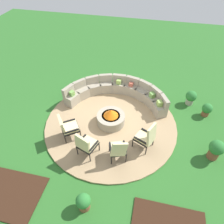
# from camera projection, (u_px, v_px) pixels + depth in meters

# --- Properties ---
(ground_plane) EXTENTS (24.00, 24.00, 0.00)m
(ground_plane) POSITION_uv_depth(u_px,v_px,m) (111.00, 123.00, 7.97)
(ground_plane) COLOR #2D6B28
(patio_circle) EXTENTS (5.16, 5.16, 0.06)m
(patio_circle) POSITION_uv_depth(u_px,v_px,m) (111.00, 123.00, 7.95)
(patio_circle) COLOR tan
(patio_circle) RESTS_ON ground_plane
(mulch_bed_left) EXTENTS (1.95, 1.44, 0.04)m
(mulch_bed_left) POSITION_uv_depth(u_px,v_px,m) (9.00, 194.00, 5.91)
(mulch_bed_left) COLOR #382114
(mulch_bed_left) RESTS_ON ground_plane
(fire_pit) EXTENTS (1.10, 1.10, 0.68)m
(fire_pit) POSITION_uv_depth(u_px,v_px,m) (111.00, 118.00, 7.75)
(fire_pit) COLOR #9E937F
(fire_pit) RESTS_ON patio_circle
(curved_stone_bench) EXTENTS (4.37, 1.87, 0.82)m
(curved_stone_bench) POSITION_uv_depth(u_px,v_px,m) (117.00, 92.00, 8.80)
(curved_stone_bench) COLOR #9E937F
(curved_stone_bench) RESTS_ON patio_circle
(lounge_chair_front_left) EXTENTS (0.82, 0.83, 1.04)m
(lounge_chair_front_left) POSITION_uv_depth(u_px,v_px,m) (67.00, 127.00, 7.05)
(lounge_chair_front_left) COLOR black
(lounge_chair_front_left) RESTS_ON patio_circle
(lounge_chair_front_right) EXTENTS (0.74, 0.74, 1.12)m
(lounge_chair_front_right) POSITION_uv_depth(u_px,v_px,m) (86.00, 144.00, 6.48)
(lounge_chair_front_right) COLOR black
(lounge_chair_front_right) RESTS_ON patio_circle
(lounge_chair_back_left) EXTENTS (0.69, 0.70, 1.03)m
(lounge_chair_back_left) POSITION_uv_depth(u_px,v_px,m) (118.00, 149.00, 6.36)
(lounge_chair_back_left) COLOR black
(lounge_chair_back_left) RESTS_ON patio_circle
(lounge_chair_back_right) EXTENTS (0.77, 0.75, 1.15)m
(lounge_chair_back_right) POSITION_uv_depth(u_px,v_px,m) (147.00, 137.00, 6.68)
(lounge_chair_back_right) COLOR black
(lounge_chair_back_right) RESTS_ON patio_circle
(potted_plant_0) EXTENTS (0.46, 0.46, 0.66)m
(potted_plant_0) POSITION_uv_depth(u_px,v_px,m) (191.00, 97.00, 8.59)
(potted_plant_0) COLOR #A89E8E
(potted_plant_0) RESTS_ON ground_plane
(potted_plant_1) EXTENTS (0.42, 0.42, 0.62)m
(potted_plant_1) POSITION_uv_depth(u_px,v_px,m) (83.00, 202.00, 5.42)
(potted_plant_1) COLOR brown
(potted_plant_1) RESTS_ON ground_plane
(potted_plant_2) EXTENTS (0.50, 0.50, 0.78)m
(potted_plant_2) POSITION_uv_depth(u_px,v_px,m) (216.00, 149.00, 6.55)
(potted_plant_2) COLOR brown
(potted_plant_2) RESTS_ON ground_plane
(potted_plant_3) EXTENTS (0.41, 0.41, 0.58)m
(potted_plant_3) POSITION_uv_depth(u_px,v_px,m) (207.00, 109.00, 8.10)
(potted_plant_3) COLOR brown
(potted_plant_3) RESTS_ON ground_plane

